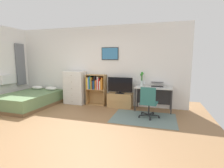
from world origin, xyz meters
name	(u,v)px	position (x,y,z in m)	size (l,w,h in m)	color
ground_plane	(59,129)	(0.00, 0.00, 0.00)	(7.20, 7.20, 0.00)	#936B44
wall_back_with_posters	(97,66)	(0.00, 2.43, 1.35)	(6.12, 0.09, 2.70)	white
area_rug	(144,118)	(1.78, 1.30, 0.00)	(1.70, 1.20, 0.01)	slate
bed	(30,100)	(-2.05, 1.38, 0.23)	(1.48, 2.01, 0.58)	brown
dresser	(75,88)	(-0.76, 2.15, 0.58)	(0.73, 0.46, 1.16)	white
bookshelf	(96,86)	(0.02, 2.21, 0.66)	(0.68, 0.30, 1.06)	tan
tv_stand	(120,100)	(0.90, 2.17, 0.23)	(0.80, 0.41, 0.47)	tan
television	(120,85)	(0.90, 2.15, 0.73)	(0.82, 0.16, 0.53)	black
desk	(154,91)	(1.98, 2.16, 0.60)	(1.11, 0.57, 0.74)	silver
office_chair	(148,102)	(1.89, 1.35, 0.46)	(0.57, 0.58, 0.86)	#232326
laptop	(157,85)	(2.08, 2.21, 0.80)	(0.39, 0.42, 0.16)	#B7B7BC
computer_mouse	(166,87)	(2.34, 2.07, 0.76)	(0.06, 0.10, 0.03)	silver
bamboo_vase	(142,78)	(1.59, 2.28, 0.97)	(0.11, 0.11, 0.44)	silver
wine_glass	(144,82)	(1.69, 2.06, 0.87)	(0.07, 0.07, 0.18)	silver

